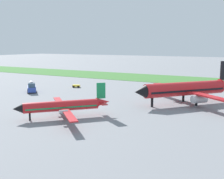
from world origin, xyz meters
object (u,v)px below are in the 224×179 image
object	(u,v)px
airplane_midfield_jet	(187,89)
baggage_cart_near_gate	(76,86)
fuel_truck_midfield	(32,87)
airplane_foreground_turboprop	(64,106)

from	to	relation	value
airplane_midfield_jet	baggage_cart_near_gate	size ratio (longest dim) A/B	8.42
airplane_midfield_jet	fuel_truck_midfield	size ratio (longest dim) A/B	3.84
airplane_midfield_jet	fuel_truck_midfield	bearing A→B (deg)	-43.60
airplane_midfield_jet	fuel_truck_midfield	world-z (taller)	airplane_midfield_jet
airplane_midfield_jet	fuel_truck_midfield	xyz separation A→B (m)	(-45.88, -6.14, -2.12)
baggage_cart_near_gate	fuel_truck_midfield	world-z (taller)	fuel_truck_midfield
baggage_cart_near_gate	airplane_midfield_jet	bearing A→B (deg)	143.33
airplane_midfield_jet	fuel_truck_midfield	distance (m)	46.33
airplane_foreground_turboprop	baggage_cart_near_gate	xyz separation A→B (m)	(-22.21, 33.87, -1.88)
airplane_foreground_turboprop	airplane_midfield_jet	bearing A→B (deg)	-172.36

